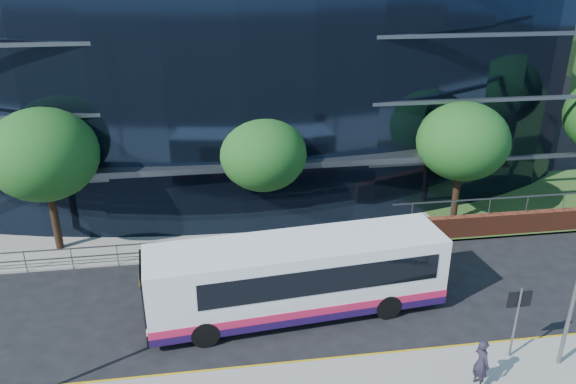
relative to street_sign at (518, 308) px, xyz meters
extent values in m
plane|color=black|center=(-4.50, 1.59, -2.15)|extent=(200.00, 200.00, 0.00)
cube|color=gray|center=(-4.50, 0.59, -2.07)|extent=(80.00, 0.25, 0.16)
cube|color=gold|center=(-4.50, 0.79, -2.14)|extent=(80.00, 0.08, 0.01)
cube|color=gold|center=(-4.50, 0.94, -2.14)|extent=(80.00, 0.08, 0.01)
cube|color=gray|center=(-10.50, 12.59, -2.10)|extent=(50.00, 8.00, 0.10)
cube|color=black|center=(-8.50, 25.59, 5.85)|extent=(38.00, 16.00, 16.00)
cube|color=#595E66|center=(-8.50, 11.09, 1.55)|extent=(22.00, 1.20, 0.30)
cube|color=slate|center=(-12.50, 8.59, -1.10)|extent=(24.00, 0.05, 0.05)
cube|color=slate|center=(-12.50, 8.59, -1.55)|extent=(24.00, 0.05, 0.05)
cylinder|color=slate|center=(-12.50, 8.59, -1.60)|extent=(0.04, 0.04, 1.10)
cube|color=#2D511E|center=(27.50, 57.59, -0.15)|extent=(60.00, 42.00, 4.00)
cylinder|color=slate|center=(0.00, -0.01, -0.60)|extent=(0.08, 0.08, 2.80)
cube|color=black|center=(0.00, 0.01, 0.35)|extent=(0.85, 0.06, 0.60)
cylinder|color=black|center=(-17.50, 10.59, -0.50)|extent=(0.36, 0.36, 3.30)
ellipsoid|color=#154A19|center=(-17.50, 10.59, 2.73)|extent=(4.95, 4.95, 4.21)
cylinder|color=black|center=(-7.50, 11.09, -0.72)|extent=(0.36, 0.36, 2.86)
ellipsoid|color=#154A19|center=(-7.50, 11.09, 2.08)|extent=(4.29, 4.29, 3.65)
cylinder|color=black|center=(2.50, 10.59, -0.61)|extent=(0.36, 0.36, 3.08)
ellipsoid|color=#154A19|center=(2.50, 10.59, 2.40)|extent=(4.62, 4.62, 3.93)
cylinder|color=black|center=(19.50, 41.59, -0.61)|extent=(0.36, 0.36, 3.08)
ellipsoid|color=#154A19|center=(19.50, 41.59, 2.40)|extent=(4.62, 4.62, 3.93)
cube|color=white|center=(-6.97, 3.84, -0.39)|extent=(11.72, 3.72, 2.78)
cube|color=#241044|center=(-6.97, 3.84, -1.63)|extent=(11.75, 3.77, 0.31)
cube|color=#D61F4C|center=(-6.97, 3.84, -1.31)|extent=(11.75, 3.77, 0.31)
cube|color=black|center=(-6.34, 3.90, 0.00)|extent=(9.43, 3.55, 1.05)
cube|color=black|center=(-12.73, 3.28, -0.26)|extent=(0.30, 2.25, 1.62)
cube|color=black|center=(-12.74, 3.28, 0.70)|extent=(0.31, 2.15, 0.42)
cube|color=yellow|center=(-12.81, 3.54, 0.70)|extent=(0.15, 1.15, 0.23)
cube|color=black|center=(-12.73, 3.28, -1.68)|extent=(0.34, 2.51, 0.25)
cylinder|color=black|center=(-10.61, 2.30, -1.63)|extent=(1.07, 0.41, 1.05)
cylinder|color=black|center=(-3.52, 2.98, -1.63)|extent=(1.07, 0.41, 1.05)
imported|color=#231E2D|center=(-1.75, -1.21, -1.11)|extent=(0.54, 0.71, 1.77)
camera|label=1|loc=(-10.05, -14.62, 11.16)|focal=35.00mm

